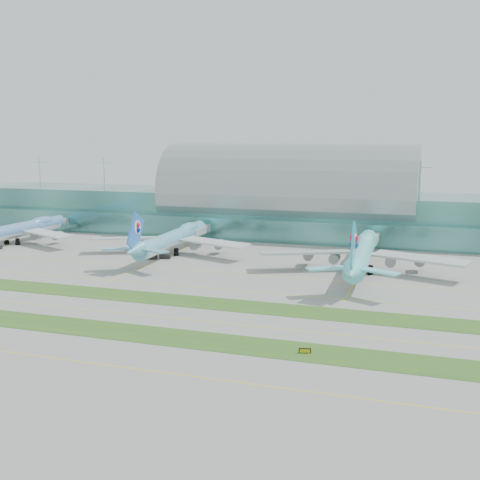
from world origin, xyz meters
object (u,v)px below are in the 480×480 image
(taxiway_sign_east, at_px, (305,351))
(airliner_a, at_px, (18,229))
(terminal, at_px, (288,205))
(airliner_b, at_px, (173,237))
(airliner_c, at_px, (362,252))

(taxiway_sign_east, bearing_deg, airliner_a, 135.11)
(taxiway_sign_east, bearing_deg, terminal, 92.96)
(airliner_b, height_order, airliner_c, airliner_c)
(airliner_a, relative_size, airliner_b, 0.96)
(airliner_a, height_order, airliner_b, airliner_b)
(airliner_a, distance_m, airliner_c, 150.97)
(terminal, distance_m, airliner_a, 123.37)
(airliner_c, bearing_deg, airliner_b, 170.39)
(terminal, height_order, airliner_a, terminal)
(airliner_b, xyz_separation_m, airliner_c, (75.78, -9.63, 0.40))
(airliner_a, distance_m, taxiway_sign_east, 177.39)
(airliner_a, xyz_separation_m, taxiway_sign_east, (148.87, -96.28, -5.66))
(airliner_a, relative_size, airliner_c, 0.91)
(terminal, xyz_separation_m, taxiway_sign_east, (42.09, -157.55, -13.67))
(terminal, relative_size, airliner_a, 4.64)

